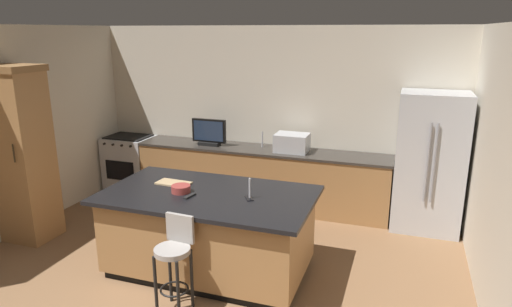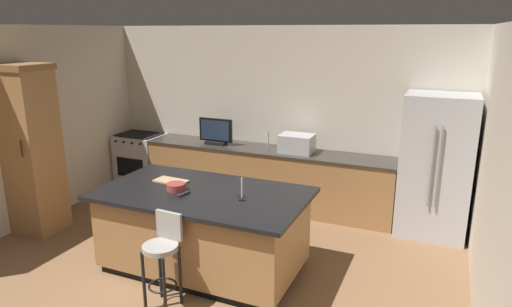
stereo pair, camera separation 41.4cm
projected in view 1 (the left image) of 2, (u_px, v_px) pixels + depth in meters
The scene contains 17 objects.
wall_back at pixel (272, 115), 6.93m from camera, with size 6.13×0.12×2.69m, color beige.
wall_left at pixel (21, 129), 5.94m from camera, with size 0.12×4.52×2.69m, color beige.
wall_right at pixel (502, 172), 4.15m from camera, with size 0.12×4.52×2.69m, color beige.
counter_back at pixel (260, 177), 6.83m from camera, with size 3.87×0.62×0.90m.
kitchen_island at pixel (209, 231), 4.94m from camera, with size 2.28×1.30×0.92m.
refrigerator at pixel (429, 162), 5.92m from camera, with size 0.87×0.74×1.86m.
range_oven at pixel (130, 163), 7.56m from camera, with size 0.75×0.63×0.92m.
cabinet_tower at pixel (21, 152), 5.58m from camera, with size 0.66×0.57×2.22m.
microwave at pixel (292, 143), 6.53m from camera, with size 0.48×0.36×0.26m, color #B7BABF.
tv_monitor at pixel (209, 133), 6.87m from camera, with size 0.55×0.16×0.41m.
sink_faucet_back at pixel (262, 139), 6.78m from camera, with size 0.02×0.02×0.24m, color #B2B2B7.
sink_faucet_island at pixel (250, 188), 4.64m from camera, with size 0.02×0.02×0.22m, color #B2B2B7.
bar_stool_center at pixel (175, 256), 4.21m from camera, with size 0.34×0.35×0.94m.
fruit_bowl at pixel (181, 189), 4.83m from camera, with size 0.21×0.21×0.08m, color #993833.
cell_phone at pixel (249, 198), 4.65m from camera, with size 0.07×0.15×0.01m, color black.
tv_remote at pixel (190, 196), 4.70m from camera, with size 0.04×0.17×0.02m, color black.
cutting_board at pixel (174, 183), 5.10m from camera, with size 0.39×0.20×0.02m, color tan.
Camera 1 is at (1.99, -2.42, 2.61)m, focal length 31.39 mm.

